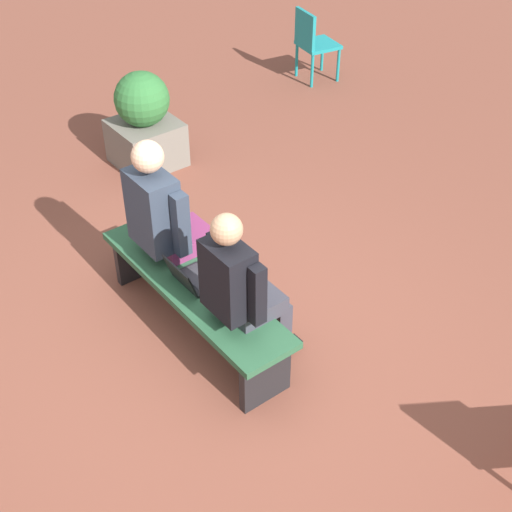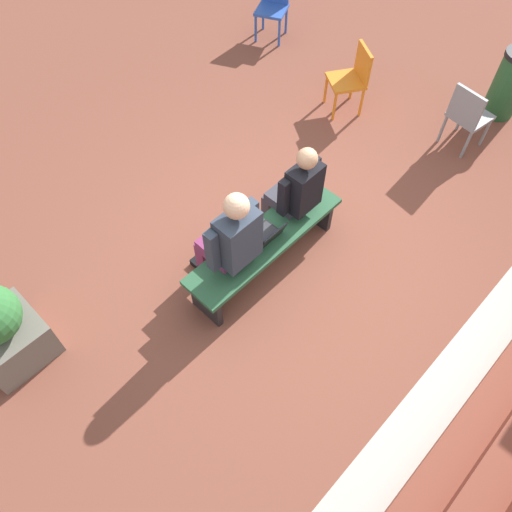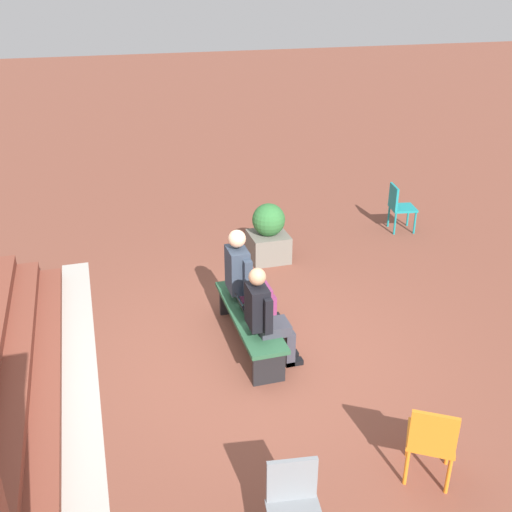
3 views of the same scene
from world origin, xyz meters
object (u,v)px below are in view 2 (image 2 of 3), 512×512
person_adult (230,240)px  plastic_chair_far_right (273,3)px  bench (265,244)px  planter (1,329)px  person_student (295,191)px  plastic_chair_near_bench_right (353,76)px  litter_bin (509,84)px  laptop (266,235)px  plastic_chair_by_pillar (468,114)px

person_adult → plastic_chair_far_right: (-3.53, -2.76, -0.25)m
bench → plastic_chair_far_right: 4.22m
person_adult → planter: (1.88, -0.89, -0.30)m
person_student → person_adult: size_ratio=0.93×
plastic_chair_near_bench_right → litter_bin: size_ratio=0.98×
plastic_chair_far_right → planter: (5.40, 1.87, -0.04)m
person_adult → planter: bearing=-25.2°
laptop → plastic_chair_by_pillar: bearing=171.3°
person_adult → litter_bin: 4.30m
bench → plastic_chair_far_right: (-3.13, -2.83, 0.13)m
plastic_chair_far_right → plastic_chair_by_pillar: bearing=86.3°
planter → laptop: bearing=156.9°
plastic_chair_by_pillar → litter_bin: bearing=176.8°
bench → plastic_chair_far_right: bearing=-137.9°
person_adult → laptop: (-0.39, 0.08, -0.23)m
plastic_chair_by_pillar → person_student: bearing=-12.1°
laptop → planter: size_ratio=0.34×
person_student → litter_bin: size_ratio=1.49×
bench → person_adult: bearing=-10.0°
plastic_chair_near_bench_right → litter_bin: litter_bin is taller
bench → laptop: bearing=80.6°
person_student → plastic_chair_near_bench_right: bearing=-157.2°
person_student → plastic_chair_near_bench_right: size_ratio=1.53×
litter_bin → planter: bearing=-13.5°
litter_bin → plastic_chair_far_right: bearing=-77.8°
plastic_chair_far_right → litter_bin: (-0.72, 3.34, -0.05)m
plastic_chair_far_right → planter: planter is taller
laptop → plastic_chair_by_pillar: size_ratio=0.38×
bench → planter: (2.27, -0.96, 0.08)m
person_student → plastic_chair_far_right: (-2.66, -2.76, -0.21)m
person_adult → plastic_chair_near_bench_right: (-2.96, -0.88, -0.25)m
person_adult → plastic_chair_far_right: bearing=-142.0°
planter → plastic_chair_by_pillar: bearing=164.7°
bench → laptop: size_ratio=5.62×
person_adult → plastic_chair_far_right: person_adult is taller
person_adult → plastic_chair_by_pillar: bearing=170.9°
bench → person_adult: 0.55m
plastic_chair_by_pillar → bench: bearing=-9.0°
plastic_chair_near_bench_right → person_adult: bearing=16.5°
bench → plastic_chair_by_pillar: bearing=171.0°
plastic_chair_far_right → litter_bin: bearing=102.2°
laptop → plastic_chair_by_pillar: 2.96m
litter_bin → person_student: bearing=-9.7°
plastic_chair_near_bench_right → bench: bearing=20.2°
laptop → plastic_chair_near_bench_right: size_ratio=0.38×
person_student → litter_bin: 3.44m
plastic_chair_by_pillar → laptop: bearing=-8.7°
person_student → plastic_chair_far_right: person_student is taller
person_adult → plastic_chair_near_bench_right: bearing=-163.5°
bench → plastic_chair_far_right: size_ratio=2.14×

